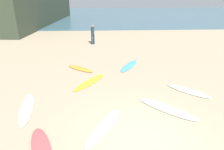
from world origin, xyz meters
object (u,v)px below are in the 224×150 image
at_px(surfboard_0, 188,91).
at_px(surfboard_6, 90,82).
at_px(surfboard_7, 167,109).
at_px(surfboard_5, 129,66).
at_px(beachgoer_near, 93,33).
at_px(surfboard_3, 80,69).
at_px(surfboard_1, 26,109).
at_px(surfboard_2, 41,148).
at_px(surfboard_4, 104,127).

distance_m(surfboard_0, surfboard_6, 4.77).
xyz_separation_m(surfboard_6, surfboard_7, (3.14, -2.73, 0.00)).
relative_size(surfboard_5, surfboard_7, 0.96).
bearing_deg(beachgoer_near, surfboard_0, 76.51).
bearing_deg(surfboard_3, surfboard_1, 18.44).
height_order(surfboard_2, surfboard_6, surfboard_2).
bearing_deg(surfboard_0, surfboard_3, -75.69).
xyz_separation_m(surfboard_7, beachgoer_near, (-3.27, 11.08, 0.91)).
bearing_deg(surfboard_2, surfboard_3, 62.54).
relative_size(surfboard_4, beachgoer_near, 1.40).
xyz_separation_m(surfboard_0, surfboard_4, (-3.94, -2.45, -0.00)).
distance_m(surfboard_1, surfboard_7, 5.53).
distance_m(surfboard_1, surfboard_3, 4.69).
relative_size(surfboard_0, surfboard_1, 0.83).
bearing_deg(surfboard_3, surfboard_4, 52.96).
relative_size(surfboard_1, surfboard_6, 1.01).
distance_m(surfboard_3, surfboard_7, 6.05).
relative_size(surfboard_2, surfboard_6, 0.82).
bearing_deg(surfboard_2, beachgoer_near, 62.37).
bearing_deg(surfboard_4, surfboard_3, -48.57).
bearing_deg(surfboard_7, surfboard_1, 130.30).
height_order(surfboard_2, surfboard_4, surfboard_2).
xyz_separation_m(surfboard_1, surfboard_4, (3.04, -1.30, 0.00)).
relative_size(surfboard_0, beachgoer_near, 1.21).
height_order(surfboard_5, surfboard_7, surfboard_7).
xyz_separation_m(surfboard_4, beachgoer_near, (-0.78, 12.06, 0.92)).
relative_size(surfboard_0, surfboard_4, 0.86).
bearing_deg(surfboard_1, surfboard_3, -123.42).
distance_m(surfboard_6, beachgoer_near, 8.40).
bearing_deg(surfboard_2, surfboard_5, 40.23).
relative_size(surfboard_4, surfboard_5, 1.01).
relative_size(surfboard_1, surfboard_4, 1.04).
height_order(surfboard_0, surfboard_3, surfboard_3).
bearing_deg(beachgoer_near, surfboard_7, 66.75).
bearing_deg(surfboard_6, surfboard_3, 141.82).
relative_size(surfboard_7, beachgoer_near, 1.45).
xyz_separation_m(surfboard_2, beachgoer_near, (1.07, 12.98, 0.91)).
bearing_deg(surfboard_2, surfboard_7, 0.72).
distance_m(surfboard_4, beachgoer_near, 12.12).
distance_m(surfboard_7, beachgoer_near, 11.59).
bearing_deg(surfboard_6, surfboard_0, 17.70).
xyz_separation_m(surfboard_1, surfboard_7, (5.52, -0.33, 0.01)).
relative_size(surfboard_2, surfboard_7, 0.82).
xyz_separation_m(surfboard_1, beachgoer_near, (2.25, 10.75, 0.92)).
xyz_separation_m(surfboard_1, surfboard_6, (2.38, 2.41, 0.00)).
relative_size(surfboard_2, surfboard_5, 0.86).
relative_size(surfboard_0, surfboard_7, 0.84).
relative_size(surfboard_3, surfboard_5, 0.83).
height_order(surfboard_7, beachgoer_near, beachgoer_near).
relative_size(surfboard_5, surfboard_6, 0.96).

